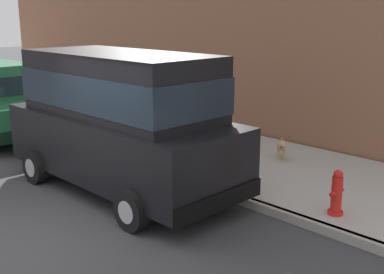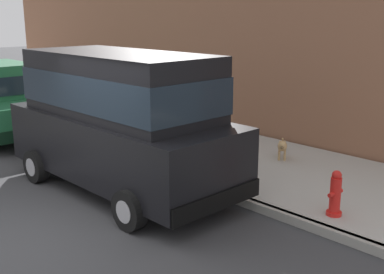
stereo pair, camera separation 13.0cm
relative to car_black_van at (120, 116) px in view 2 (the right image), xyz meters
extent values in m
plane|color=#38383A|center=(-2.16, -0.76, -1.39)|extent=(80.00, 80.00, 0.00)
cube|color=gray|center=(1.04, -0.76, -1.32)|extent=(0.16, 64.00, 0.14)
cube|color=#A8A59E|center=(2.84, -0.76, -1.32)|extent=(3.60, 64.00, 0.14)
cube|color=black|center=(0.00, 0.00, -0.52)|extent=(1.94, 4.81, 1.10)
cube|color=black|center=(0.00, 0.00, 0.58)|extent=(1.70, 3.81, 1.10)
cube|color=#19232D|center=(0.00, 0.00, 0.49)|extent=(1.74, 3.85, 0.61)
cube|color=black|center=(-0.02, 2.35, -0.93)|extent=(1.86, 0.21, 0.28)
cube|color=black|center=(0.02, -2.35, -0.93)|extent=(1.86, 0.21, 0.28)
cylinder|color=black|center=(-0.96, 1.48, -1.07)|extent=(0.22, 0.64, 0.64)
cylinder|color=#9E9EA3|center=(-0.96, 1.48, -1.07)|extent=(0.24, 0.35, 0.35)
cylinder|color=black|center=(0.94, 1.49, -1.07)|extent=(0.22, 0.64, 0.64)
cylinder|color=#9E9EA3|center=(0.94, 1.49, -1.07)|extent=(0.24, 0.35, 0.35)
cylinder|color=black|center=(-0.94, -1.50, -1.07)|extent=(0.22, 0.64, 0.64)
cylinder|color=#9E9EA3|center=(-0.94, -1.50, -1.07)|extent=(0.24, 0.35, 0.35)
cylinder|color=black|center=(0.96, -1.48, -1.07)|extent=(0.22, 0.64, 0.64)
cylinder|color=#9E9EA3|center=(0.96, -1.48, -1.07)|extent=(0.24, 0.35, 0.35)
cube|color=#EAEACC|center=(-0.61, 2.37, -0.36)|extent=(0.28, 0.08, 0.14)
cube|color=#EAEACC|center=(0.57, 2.38, -0.36)|extent=(0.28, 0.08, 0.14)
cube|color=black|center=(0.02, 3.51, -0.93)|extent=(1.77, 0.22, 0.28)
cylinder|color=black|center=(0.96, 7.10, -1.07)|extent=(0.23, 0.64, 0.64)
cylinder|color=#9E9EA3|center=(0.96, 7.10, -1.07)|extent=(0.24, 0.35, 0.35)
cylinder|color=black|center=(0.93, 4.31, -1.07)|extent=(0.23, 0.64, 0.64)
cylinder|color=#9E9EA3|center=(0.93, 4.31, -1.07)|extent=(0.24, 0.35, 0.35)
ellipsoid|color=tan|center=(3.37, -1.14, -0.97)|extent=(0.47, 0.42, 0.20)
cylinder|color=tan|center=(3.29, -1.26, -1.16)|extent=(0.05, 0.05, 0.18)
cylinder|color=tan|center=(3.22, -1.17, -1.16)|extent=(0.05, 0.05, 0.18)
cylinder|color=tan|center=(3.51, -1.11, -1.16)|extent=(0.05, 0.05, 0.18)
cylinder|color=tan|center=(3.44, -1.01, -1.16)|extent=(0.05, 0.05, 0.18)
sphere|color=tan|center=(3.13, -1.30, -0.88)|extent=(0.17, 0.17, 0.17)
ellipsoid|color=brown|center=(3.06, -1.36, -0.90)|extent=(0.13, 0.12, 0.06)
cone|color=tan|center=(3.17, -1.34, -0.80)|extent=(0.06, 0.06, 0.07)
cone|color=tan|center=(3.11, -1.26, -0.80)|extent=(0.06, 0.06, 0.07)
cylinder|color=tan|center=(3.58, -0.99, -0.91)|extent=(0.12, 0.10, 0.13)
cylinder|color=red|center=(1.49, -3.49, -1.22)|extent=(0.24, 0.24, 0.06)
cylinder|color=red|center=(1.49, -3.49, -0.92)|extent=(0.17, 0.17, 0.55)
sphere|color=red|center=(1.49, -3.49, -0.60)|extent=(0.15, 0.15, 0.15)
cylinder|color=red|center=(1.37, -3.49, -0.89)|extent=(0.10, 0.07, 0.07)
cylinder|color=red|center=(1.61, -3.49, -0.89)|extent=(0.10, 0.07, 0.07)
cube|color=#8C5B42|center=(4.94, 3.60, 1.00)|extent=(0.50, 20.00, 4.79)
camera|label=1|loc=(-4.99, -6.92, 1.78)|focal=45.20mm
camera|label=2|loc=(-4.89, -7.01, 1.78)|focal=45.20mm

